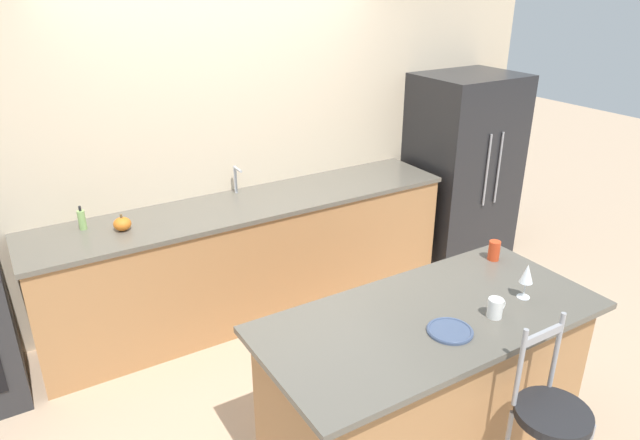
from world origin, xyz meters
TOP-DOWN VIEW (x-y plane):
  - ground_plane at (0.00, 0.00)m, footprint 18.00×18.00m
  - wall_back at (0.00, 0.72)m, footprint 6.00×0.07m
  - back_counter at (0.00, 0.39)m, footprint 3.25×0.70m
  - sink_faucet at (0.00, 0.59)m, footprint 0.02×0.13m
  - kitchen_island at (0.17, -1.50)m, footprint 1.83×0.86m
  - refrigerator at (2.16, 0.34)m, footprint 0.90×0.75m
  - bar_stool_near at (0.38, -2.11)m, footprint 0.35×0.35m
  - dinner_plate at (0.14, -1.66)m, footprint 0.23×0.23m
  - wine_glass at (0.70, -1.62)m, footprint 0.07×0.07m
  - coffee_mug at (0.43, -1.68)m, footprint 0.11×0.08m
  - tumbler_cup at (0.90, -1.23)m, footprint 0.07×0.07m
  - pumpkin_decoration at (-0.94, 0.35)m, footprint 0.12×0.12m
  - soap_bottle at (-1.16, 0.51)m, footprint 0.05×0.05m

SIDE VIEW (x-z plane):
  - ground_plane at x=0.00m, z-range 0.00..0.00m
  - kitchen_island at x=0.17m, z-range 0.00..0.92m
  - back_counter at x=0.00m, z-range 0.00..0.94m
  - bar_stool_near at x=0.38m, z-range 0.01..1.10m
  - refrigerator at x=2.16m, z-range 0.00..1.71m
  - dinner_plate at x=0.14m, z-range 0.92..0.94m
  - coffee_mug at x=0.43m, z-range 0.92..1.02m
  - tumbler_cup at x=0.90m, z-range 0.92..1.04m
  - pumpkin_decoration at x=-0.94m, z-range 0.92..1.04m
  - soap_bottle at x=-1.16m, z-range 0.92..1.09m
  - wine_glass at x=0.70m, z-range 0.96..1.16m
  - sink_faucet at x=0.00m, z-range 0.96..1.18m
  - wall_back at x=0.00m, z-range 0.00..2.70m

